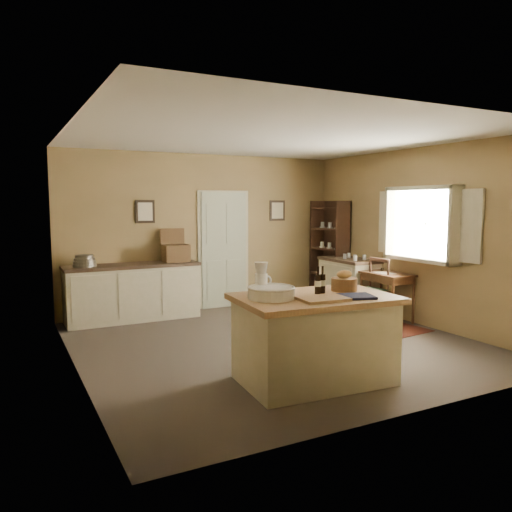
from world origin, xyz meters
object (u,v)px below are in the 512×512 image
(writing_desk, at_px, (387,279))
(desk_chair, at_px, (369,292))
(right_cabinet, at_px, (349,284))
(shelving_unit, at_px, (331,252))
(work_island, at_px, (314,336))
(sideboard, at_px, (133,290))

(writing_desk, distance_m, desk_chair, 0.39)
(writing_desk, height_order, right_cabinet, right_cabinet)
(desk_chair, distance_m, shelving_unit, 1.83)
(desk_chair, bearing_deg, shelving_unit, 68.20)
(work_island, height_order, writing_desk, work_island)
(shelving_unit, bearing_deg, right_cabinet, -101.34)
(writing_desk, height_order, shelving_unit, shelving_unit)
(work_island, xyz_separation_m, right_cabinet, (2.54, 2.68, -0.02))
(work_island, relative_size, shelving_unit, 0.89)
(right_cabinet, bearing_deg, sideboard, 164.98)
(writing_desk, bearing_deg, work_island, -145.81)
(desk_chair, distance_m, right_cabinet, 1.01)
(work_island, bearing_deg, sideboard, 109.45)
(work_island, bearing_deg, desk_chair, 42.40)
(work_island, xyz_separation_m, shelving_unit, (2.69, 3.43, 0.47))
(sideboard, height_order, right_cabinet, sideboard)
(sideboard, xyz_separation_m, right_cabinet, (3.54, -0.95, -0.02))
(sideboard, bearing_deg, writing_desk, -28.21)
(work_island, bearing_deg, right_cabinet, 50.55)
(right_cabinet, xyz_separation_m, shelving_unit, (0.15, 0.75, 0.49))
(writing_desk, height_order, desk_chair, desk_chair)
(shelving_unit, bearing_deg, sideboard, 176.90)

